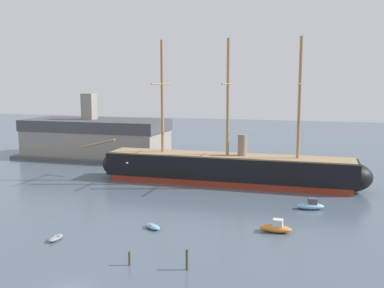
{
  "coord_description": "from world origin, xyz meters",
  "views": [
    {
      "loc": [
        22.72,
        -35.18,
        20.06
      ],
      "look_at": [
        2.95,
        33.03,
        10.02
      ],
      "focal_mm": 41.16,
      "sensor_mm": 36.0,
      "label": 1
    }
  ],
  "objects_px": {
    "dinghy_foreground_left": "(56,238)",
    "mooring_piling_right_pair": "(129,258)",
    "dinghy_near_centre": "(153,227)",
    "motorboat_mid_right": "(276,228)",
    "mooring_piling_left_pair": "(187,260)",
    "sailboat_distant_centre": "(221,166)",
    "motorboat_alongside_stern": "(311,205)",
    "tall_ship": "(227,169)",
    "dockside_warehouse_left": "(96,138)",
    "seagull_in_flight": "(127,163)"
  },
  "relations": [
    {
      "from": "tall_ship",
      "to": "dinghy_foreground_left",
      "type": "bearing_deg",
      "value": -111.69
    },
    {
      "from": "motorboat_alongside_stern",
      "to": "dockside_warehouse_left",
      "type": "relative_size",
      "value": 0.11
    },
    {
      "from": "tall_ship",
      "to": "mooring_piling_left_pair",
      "type": "height_order",
      "value": "tall_ship"
    },
    {
      "from": "dinghy_foreground_left",
      "to": "motorboat_alongside_stern",
      "type": "xyz_separation_m",
      "value": [
        31.02,
        23.37,
        0.31
      ]
    },
    {
      "from": "tall_ship",
      "to": "motorboat_alongside_stern",
      "type": "relative_size",
      "value": 12.86
    },
    {
      "from": "dinghy_near_centre",
      "to": "seagull_in_flight",
      "type": "xyz_separation_m",
      "value": [
        -5.35,
        3.61,
        7.95
      ]
    },
    {
      "from": "sailboat_distant_centre",
      "to": "seagull_in_flight",
      "type": "height_order",
      "value": "seagull_in_flight"
    },
    {
      "from": "motorboat_alongside_stern",
      "to": "dockside_warehouse_left",
      "type": "distance_m",
      "value": 66.67
    },
    {
      "from": "mooring_piling_left_pair",
      "to": "mooring_piling_right_pair",
      "type": "relative_size",
      "value": 1.45
    },
    {
      "from": "mooring_piling_left_pair",
      "to": "dinghy_foreground_left",
      "type": "bearing_deg",
      "value": 168.25
    },
    {
      "from": "dockside_warehouse_left",
      "to": "seagull_in_flight",
      "type": "distance_m",
      "value": 56.33
    },
    {
      "from": "dinghy_foreground_left",
      "to": "mooring_piling_right_pair",
      "type": "xyz_separation_m",
      "value": [
        12.28,
        -4.52,
        0.46
      ]
    },
    {
      "from": "tall_ship",
      "to": "mooring_piling_right_pair",
      "type": "distance_m",
      "value": 41.58
    },
    {
      "from": "motorboat_mid_right",
      "to": "motorboat_alongside_stern",
      "type": "xyz_separation_m",
      "value": [
        4.29,
        12.4,
        0.0
      ]
    },
    {
      "from": "dinghy_foreground_left",
      "to": "motorboat_mid_right",
      "type": "relative_size",
      "value": 0.64
    },
    {
      "from": "tall_ship",
      "to": "mooring_piling_left_pair",
      "type": "distance_m",
      "value": 41.06
    },
    {
      "from": "dinghy_foreground_left",
      "to": "dockside_warehouse_left",
      "type": "xyz_separation_m",
      "value": [
        -25.53,
        58.4,
        4.76
      ]
    },
    {
      "from": "seagull_in_flight",
      "to": "motorboat_mid_right",
      "type": "bearing_deg",
      "value": -0.53
    },
    {
      "from": "motorboat_mid_right",
      "to": "dinghy_near_centre",
      "type": "bearing_deg",
      "value": -168.23
    },
    {
      "from": "motorboat_alongside_stern",
      "to": "dinghy_near_centre",
      "type": "bearing_deg",
      "value": -142.59
    },
    {
      "from": "motorboat_mid_right",
      "to": "tall_ship",
      "type": "bearing_deg",
      "value": 114.88
    },
    {
      "from": "tall_ship",
      "to": "dinghy_foreground_left",
      "type": "distance_m",
      "value": 39.84
    },
    {
      "from": "tall_ship",
      "to": "sailboat_distant_centre",
      "type": "height_order",
      "value": "tall_ship"
    },
    {
      "from": "dinghy_foreground_left",
      "to": "dinghy_near_centre",
      "type": "distance_m",
      "value": 12.81
    },
    {
      "from": "mooring_piling_right_pair",
      "to": "seagull_in_flight",
      "type": "height_order",
      "value": "seagull_in_flight"
    },
    {
      "from": "tall_ship",
      "to": "sailboat_distant_centre",
      "type": "relative_size",
      "value": 11.29
    },
    {
      "from": "tall_ship",
      "to": "dinghy_foreground_left",
      "type": "height_order",
      "value": "tall_ship"
    },
    {
      "from": "dinghy_foreground_left",
      "to": "dinghy_near_centre",
      "type": "xyz_separation_m",
      "value": [
        10.34,
        7.56,
        0.01
      ]
    },
    {
      "from": "tall_ship",
      "to": "sailboat_distant_centre",
      "type": "xyz_separation_m",
      "value": [
        -4.57,
        15.23,
        -2.65
      ]
    },
    {
      "from": "dinghy_near_centre",
      "to": "motorboat_mid_right",
      "type": "relative_size",
      "value": 0.7
    },
    {
      "from": "mooring_piling_left_pair",
      "to": "seagull_in_flight",
      "type": "relative_size",
      "value": 1.96
    },
    {
      "from": "dinghy_near_centre",
      "to": "motorboat_mid_right",
      "type": "xyz_separation_m",
      "value": [
        16.38,
        3.41,
        0.3
      ]
    },
    {
      "from": "dinghy_foreground_left",
      "to": "tall_ship",
      "type": "bearing_deg",
      "value": 68.31
    },
    {
      "from": "tall_ship",
      "to": "dinghy_near_centre",
      "type": "height_order",
      "value": "tall_ship"
    },
    {
      "from": "mooring_piling_right_pair",
      "to": "dockside_warehouse_left",
      "type": "xyz_separation_m",
      "value": [
        -37.81,
        62.93,
        4.3
      ]
    },
    {
      "from": "dinghy_near_centre",
      "to": "mooring_piling_left_pair",
      "type": "bearing_deg",
      "value": -53.84
    },
    {
      "from": "motorboat_mid_right",
      "to": "mooring_piling_left_pair",
      "type": "distance_m",
      "value": 16.9
    },
    {
      "from": "dinghy_near_centre",
      "to": "mooring_piling_right_pair",
      "type": "distance_m",
      "value": 12.25
    },
    {
      "from": "mooring_piling_right_pair",
      "to": "sailboat_distant_centre",
      "type": "bearing_deg",
      "value": 92.18
    },
    {
      "from": "dinghy_near_centre",
      "to": "motorboat_alongside_stern",
      "type": "bearing_deg",
      "value": 37.41
    },
    {
      "from": "motorboat_mid_right",
      "to": "mooring_piling_right_pair",
      "type": "height_order",
      "value": "motorboat_mid_right"
    },
    {
      "from": "motorboat_mid_right",
      "to": "sailboat_distant_centre",
      "type": "height_order",
      "value": "sailboat_distant_centre"
    },
    {
      "from": "tall_ship",
      "to": "dockside_warehouse_left",
      "type": "distance_m",
      "value": 45.64
    },
    {
      "from": "mooring_piling_left_pair",
      "to": "seagull_in_flight",
      "type": "height_order",
      "value": "seagull_in_flight"
    },
    {
      "from": "dinghy_foreground_left",
      "to": "mooring_piling_right_pair",
      "type": "height_order",
      "value": "mooring_piling_right_pair"
    },
    {
      "from": "sailboat_distant_centre",
      "to": "mooring_piling_left_pair",
      "type": "height_order",
      "value": "sailboat_distant_centre"
    },
    {
      "from": "tall_ship",
      "to": "dockside_warehouse_left",
      "type": "bearing_deg",
      "value": 151.9
    },
    {
      "from": "tall_ship",
      "to": "seagull_in_flight",
      "type": "distance_m",
      "value": 28.0
    },
    {
      "from": "motorboat_mid_right",
      "to": "dockside_warehouse_left",
      "type": "xyz_separation_m",
      "value": [
        -52.25,
        47.43,
        4.46
      ]
    },
    {
      "from": "dinghy_foreground_left",
      "to": "motorboat_alongside_stern",
      "type": "height_order",
      "value": "motorboat_alongside_stern"
    }
  ]
}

